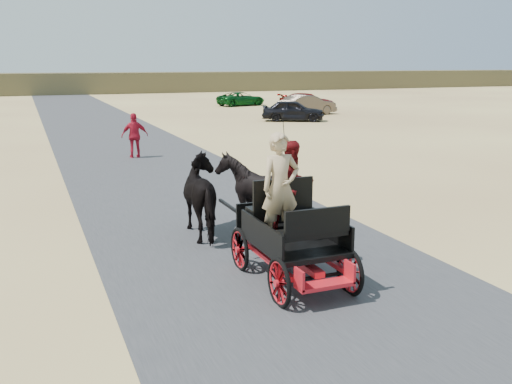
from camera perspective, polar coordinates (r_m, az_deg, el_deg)
name	(u,v)px	position (r m, az deg, el deg)	size (l,w,h in m)	color
ground	(275,267)	(10.42, 1.87, -7.47)	(140.00, 140.00, 0.00)	tan
road	(275,266)	(10.42, 1.87, -7.44)	(6.00, 140.00, 0.01)	#38383A
ridge_far	(58,83)	(71.08, -19.20, 10.22)	(140.00, 6.00, 2.40)	brown
carriage	(292,260)	(9.70, 3.58, -6.80)	(1.30, 2.40, 0.72)	black
horse_left	(207,197)	(12.06, -4.93, -0.48)	(0.91, 2.01, 1.70)	black
horse_right	(255,192)	(12.41, -0.08, -0.03)	(1.37, 1.54, 1.70)	black
driver_man	(280,188)	(9.31, 2.45, 0.45)	(0.66, 0.43, 1.80)	tan
passenger_woman	(293,185)	(10.03, 3.74, 0.68)	(0.77, 0.60, 1.58)	#660C0F
pedestrian	(135,136)	(22.48, -12.03, 5.54)	(1.01, 0.42, 1.73)	#B01429
car_a	(293,110)	(36.11, 3.73, 8.14)	(1.56, 3.87, 1.32)	black
car_b	(307,105)	(40.60, 5.15, 8.68)	(1.47, 4.22, 1.39)	brown
car_c	(307,102)	(44.74, 5.15, 9.00)	(1.81, 4.45, 1.29)	maroon
car_d	(241,99)	(48.95, -1.49, 9.30)	(1.92, 4.16, 1.16)	#0C4C19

